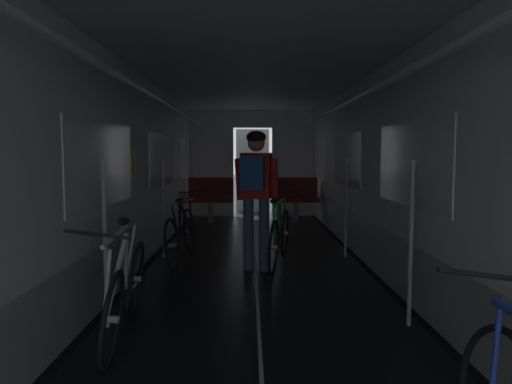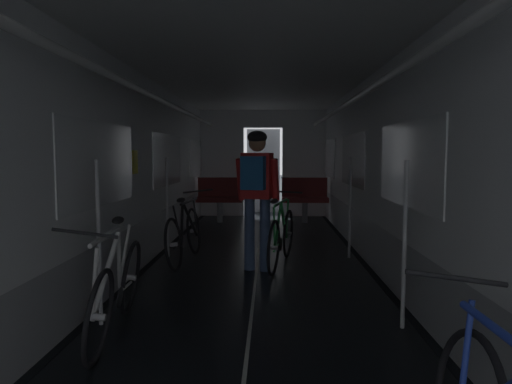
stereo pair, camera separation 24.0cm
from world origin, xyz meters
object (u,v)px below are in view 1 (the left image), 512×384
object	(u,v)px
bench_seat_far_right	(295,195)
bicycle_green_in_aisle	(279,236)
person_cyclist_aisle	(256,185)
bicycle_black	(182,234)
bench_seat_far_left	(211,195)
bicycle_white	(125,290)

from	to	relation	value
bench_seat_far_right	bicycle_green_in_aisle	world-z (taller)	bench_seat_far_right
bench_seat_far_right	person_cyclist_aisle	xyz separation A→B (m)	(-0.90, -4.12, 0.50)
bench_seat_far_right	bicycle_green_in_aisle	xyz separation A→B (m)	(-0.59, -3.85, -0.18)
person_cyclist_aisle	bicycle_green_in_aisle	distance (m)	0.80
bicycle_black	person_cyclist_aisle	xyz separation A→B (m)	(0.98, -0.44, 0.69)
bicycle_green_in_aisle	person_cyclist_aisle	bearing A→B (deg)	-139.27
bicycle_black	person_cyclist_aisle	world-z (taller)	person_cyclist_aisle
bicycle_black	bench_seat_far_right	bearing A→B (deg)	63.00
bench_seat_far_right	person_cyclist_aisle	distance (m)	4.25
bicycle_green_in_aisle	bench_seat_far_left	bearing A→B (deg)	107.49
person_cyclist_aisle	bicycle_black	bearing A→B (deg)	155.57
bench_seat_far_right	bicycle_white	size ratio (longest dim) A/B	0.58
bench_seat_far_left	bicycle_black	bearing A→B (deg)	-91.14
person_cyclist_aisle	bicycle_white	bearing A→B (deg)	-117.11
bicycle_white	bicycle_black	bearing A→B (deg)	88.13
bench_seat_far_left	person_cyclist_aisle	bearing A→B (deg)	-77.63
bench_seat_far_right	bicycle_white	bearing A→B (deg)	-107.54
bicycle_white	person_cyclist_aisle	size ratio (longest dim) A/B	0.98
bench_seat_far_left	bicycle_white	bearing A→B (deg)	-91.44
bicycle_black	bicycle_green_in_aisle	size ratio (longest dim) A/B	1.02
bench_seat_far_left	person_cyclist_aisle	distance (m)	4.25
bench_seat_far_left	bicycle_white	distance (m)	6.19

